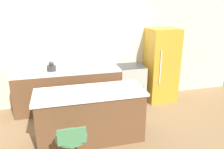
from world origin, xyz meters
name	(u,v)px	position (x,y,z in m)	size (l,w,h in m)	color
ground_plane	(87,112)	(0.00, 0.00, 0.00)	(14.00, 14.00, 0.00)	#8E704C
wall_back	(81,48)	(0.00, 0.64, 1.30)	(8.00, 0.06, 2.60)	beige
back_counter	(69,90)	(-0.34, 0.31, 0.44)	(2.25, 0.59, 0.89)	brown
kitchen_island	(91,115)	(-0.06, -0.96, 0.44)	(1.81, 0.72, 0.88)	brown
oven_range	(130,84)	(1.09, 0.31, 0.44)	(0.59, 0.60, 0.89)	#B7B2A8
refrigerator	(161,65)	(1.84, 0.29, 0.86)	(0.67, 0.66, 1.72)	gold
stool_chair	(72,147)	(-0.43, -1.66, 0.38)	(0.43, 0.43, 0.76)	#B7B7BC
kettle	(51,67)	(-0.66, 0.36, 0.97)	(0.19, 0.19, 0.20)	#333338
mixing_bowl	(80,66)	(-0.06, 0.36, 0.94)	(0.30, 0.30, 0.10)	white
fruit_bowl	(99,88)	(0.10, -0.90, 0.91)	(0.24, 0.24, 0.05)	beige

